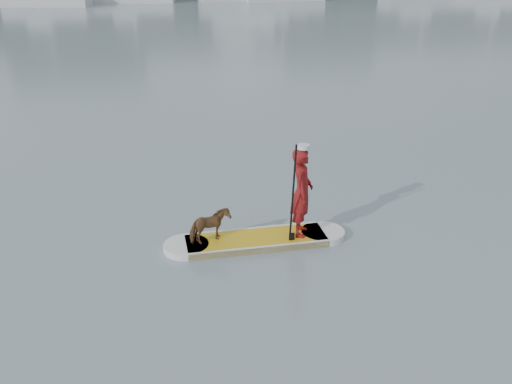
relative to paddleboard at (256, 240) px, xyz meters
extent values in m
plane|color=slate|center=(-0.37, 2.52, -0.06)|extent=(140.00, 140.00, 0.00)
cube|color=gold|center=(0.00, 0.00, 0.00)|extent=(2.53, 0.90, 0.12)
cylinder|color=silver|center=(-1.25, -0.05, 0.00)|extent=(0.80, 0.80, 0.12)
cylinder|color=silver|center=(1.25, 0.05, 0.00)|extent=(0.80, 0.80, 0.12)
cube|color=silver|center=(-0.02, 0.37, 0.00)|extent=(2.50, 0.16, 0.12)
cube|color=silver|center=(0.02, -0.37, 0.00)|extent=(2.50, 0.16, 0.12)
imported|color=maroon|center=(0.82, 0.03, 0.87)|extent=(0.53, 0.67, 1.61)
cylinder|color=silver|center=(0.82, 0.03, 1.71)|extent=(0.22, 0.22, 0.07)
imported|color=brown|center=(-0.82, -0.03, 0.36)|extent=(0.79, 0.59, 0.61)
cylinder|color=black|center=(0.61, -0.21, 0.94)|extent=(0.05, 0.30, 1.89)
cube|color=black|center=(0.61, -0.21, 0.04)|extent=(0.10, 0.02, 0.32)
camera|label=1|loc=(-1.45, -8.91, 4.85)|focal=40.00mm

